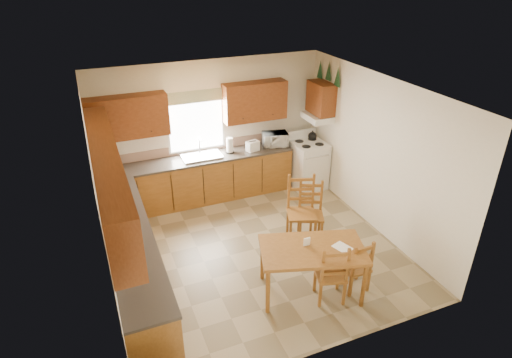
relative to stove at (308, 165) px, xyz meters
name	(u,v)px	position (x,y,z in m)	size (l,w,h in m)	color
floor	(255,249)	(-1.88, -1.65, -0.49)	(4.50, 4.50, 0.00)	#8F7D5A
ceiling	(254,91)	(-1.88, -1.65, 2.21)	(4.50, 4.50, 0.00)	olive
wall_left	(100,207)	(-4.13, -1.65, 0.86)	(4.50, 4.50, 0.00)	#ECE4CB
wall_right	(376,154)	(0.37, -1.65, 0.86)	(4.50, 4.50, 0.00)	#ECE4CB
wall_back	(211,129)	(-1.88, 0.60, 0.86)	(4.50, 4.50, 0.00)	#ECE4CB
wall_front	(332,264)	(-1.88, -3.90, 0.86)	(4.50, 4.50, 0.00)	#ECE4CB
lower_cab_back	(199,180)	(-2.25, 0.30, -0.05)	(3.75, 0.60, 0.88)	brown
lower_cab_left	(134,261)	(-3.83, -1.80, -0.05)	(0.60, 3.60, 0.88)	brown
counter_back	(198,159)	(-2.25, 0.30, 0.41)	(3.75, 0.63, 0.04)	#3C342E
counter_left	(129,235)	(-3.83, -1.80, 0.41)	(0.63, 3.60, 0.04)	#3C342E
backsplash	(194,148)	(-2.25, 0.59, 0.52)	(3.75, 0.01, 0.18)	#96735E
upper_cab_back_left	(128,117)	(-3.43, 0.44, 1.37)	(1.41, 0.33, 0.75)	brown
upper_cab_back_right	(255,101)	(-1.02, 0.44, 1.37)	(1.25, 0.33, 0.75)	brown
upper_cab_left	(108,176)	(-3.96, -1.80, 1.37)	(0.33, 3.60, 0.75)	brown
upper_cab_stove	(321,98)	(0.20, 0.00, 1.41)	(0.33, 0.62, 0.62)	brown
range_hood	(317,117)	(0.15, 0.00, 1.03)	(0.44, 0.62, 0.12)	silver
window_frame	(196,122)	(-2.18, 0.57, 1.06)	(1.13, 0.02, 1.18)	silver
window_pane	(196,122)	(-2.18, 0.57, 1.06)	(1.05, 0.01, 1.10)	white
window_valance	(195,97)	(-2.18, 0.54, 1.56)	(1.19, 0.01, 0.24)	#4D6B3A
sink_basin	(202,156)	(-2.18, 0.30, 0.45)	(0.75, 0.45, 0.04)	silver
pine_decal_a	(338,77)	(0.33, -0.32, 1.89)	(0.22, 0.22, 0.36)	#1B4222
pine_decal_b	(329,71)	(0.33, 0.00, 1.93)	(0.22, 0.22, 0.36)	#1B4222
pine_decal_c	(320,69)	(0.33, 0.32, 1.89)	(0.22, 0.22, 0.36)	#1B4222
stove	(308,165)	(0.00, 0.00, 0.00)	(0.65, 0.67, 0.97)	silver
coffeemaker	(114,162)	(-3.78, 0.30, 0.62)	(0.22, 0.26, 0.37)	silver
paper_towel	(230,145)	(-1.60, 0.31, 0.59)	(0.13, 0.13, 0.30)	white
toaster	(253,146)	(-1.15, 0.22, 0.53)	(0.24, 0.15, 0.20)	silver
microwave	(275,139)	(-0.64, 0.29, 0.57)	(0.46, 0.33, 0.28)	silver
dining_table	(311,270)	(-1.52, -2.89, -0.10)	(1.44, 0.82, 0.77)	brown
chair_near_left	(331,271)	(-1.33, -3.10, -0.01)	(0.40, 0.38, 0.95)	brown
chair_near_right	(356,264)	(-0.89, -3.06, -0.06)	(0.36, 0.34, 0.85)	brown
chair_far_left	(302,210)	(-1.02, -1.65, 0.08)	(0.47, 0.45, 1.13)	brown
chair_far_right	(311,212)	(-0.86, -1.68, 0.02)	(0.42, 0.40, 1.00)	brown
table_paper	(342,247)	(-1.13, -3.04, 0.29)	(0.19, 0.25, 0.00)	white
table_card	(307,242)	(-1.57, -2.80, 0.35)	(0.09, 0.02, 0.12)	white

